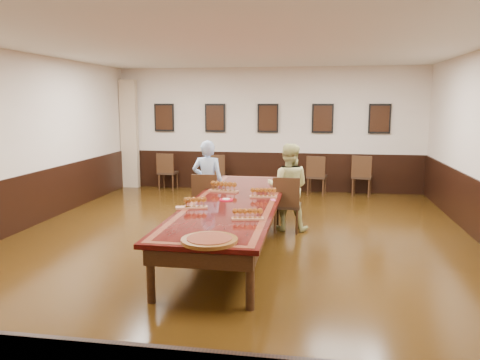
% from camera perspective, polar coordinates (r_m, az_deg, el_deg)
% --- Properties ---
extents(floor, '(8.00, 10.00, 0.02)m').
position_cam_1_polar(floor, '(7.68, -0.61, -8.06)').
color(floor, black).
rests_on(floor, ground).
extents(ceiling, '(8.00, 10.00, 0.02)m').
position_cam_1_polar(ceiling, '(7.38, -0.66, 16.52)').
color(ceiling, white).
rests_on(ceiling, floor).
extents(wall_back, '(8.00, 0.02, 3.20)m').
position_cam_1_polar(wall_back, '(12.31, 3.44, 6.16)').
color(wall_back, beige).
rests_on(wall_back, floor).
extents(wall_front, '(8.00, 0.02, 3.20)m').
position_cam_1_polar(wall_front, '(2.64, -19.98, -6.49)').
color(wall_front, beige).
rests_on(wall_front, floor).
extents(wall_left, '(0.02, 10.00, 3.20)m').
position_cam_1_polar(wall_left, '(8.97, -26.82, 3.95)').
color(wall_left, beige).
rests_on(wall_left, floor).
extents(chair_man, '(0.49, 0.53, 1.01)m').
position_cam_1_polar(chair_man, '(8.81, -4.07, -2.36)').
color(chair_man, black).
rests_on(chair_man, floor).
extents(chair_woman, '(0.50, 0.54, 1.01)m').
position_cam_1_polar(chair_woman, '(8.45, 5.78, -2.89)').
color(chair_woman, black).
rests_on(chair_woman, floor).
extents(spare_chair_a, '(0.47, 0.51, 0.98)m').
position_cam_1_polar(spare_chair_a, '(12.58, -8.77, 1.06)').
color(spare_chair_a, black).
rests_on(spare_chair_a, floor).
extents(spare_chair_b, '(0.51, 0.55, 0.97)m').
position_cam_1_polar(spare_chair_b, '(12.25, -2.85, 0.91)').
color(spare_chair_b, black).
rests_on(spare_chair_b, floor).
extents(spare_chair_c, '(0.53, 0.57, 0.99)m').
position_cam_1_polar(spare_chair_c, '(11.90, 9.35, 0.58)').
color(spare_chair_c, black).
rests_on(spare_chair_c, floor).
extents(spare_chair_d, '(0.57, 0.60, 1.02)m').
position_cam_1_polar(spare_chair_d, '(12.00, 14.65, 0.55)').
color(spare_chair_d, black).
rests_on(spare_chair_d, floor).
extents(person_man, '(0.60, 0.40, 1.61)m').
position_cam_1_polar(person_man, '(8.85, -3.95, -0.32)').
color(person_man, '#5383D1').
rests_on(person_man, floor).
extents(person_woman, '(0.81, 0.65, 1.58)m').
position_cam_1_polar(person_woman, '(8.49, 5.89, -0.86)').
color(person_woman, '#D2D083').
rests_on(person_woman, floor).
extents(pink_phone, '(0.10, 0.15, 0.01)m').
position_cam_1_polar(pink_phone, '(7.52, 4.04, -2.43)').
color(pink_phone, '#E44C92').
rests_on(pink_phone, conference_table).
extents(curtain, '(0.45, 0.18, 2.90)m').
position_cam_1_polar(curtain, '(13.07, -13.32, 5.45)').
color(curtain, tan).
rests_on(curtain, floor).
extents(wainscoting, '(8.00, 10.00, 1.00)m').
position_cam_1_polar(wainscoting, '(7.55, -0.62, -4.36)').
color(wainscoting, black).
rests_on(wainscoting, floor).
extents(conference_table, '(1.40, 5.00, 0.76)m').
position_cam_1_polar(conference_table, '(7.52, -0.62, -3.54)').
color(conference_table, black).
rests_on(conference_table, floor).
extents(posters, '(6.14, 0.04, 0.74)m').
position_cam_1_polar(posters, '(12.23, 3.42, 7.54)').
color(posters, black).
rests_on(posters, wall_back).
extents(flight_a, '(0.54, 0.26, 0.19)m').
position_cam_1_polar(flight_a, '(8.16, -2.01, -0.87)').
color(flight_a, '#9F5F42').
rests_on(flight_a, conference_table).
extents(flight_b, '(0.46, 0.20, 0.17)m').
position_cam_1_polar(flight_b, '(7.71, 2.86, -1.59)').
color(flight_b, '#9F5F42').
rests_on(flight_b, conference_table).
extents(flight_c, '(0.49, 0.27, 0.17)m').
position_cam_1_polar(flight_c, '(6.94, -5.79, -2.83)').
color(flight_c, '#9F5F42').
rests_on(flight_c, conference_table).
extents(flight_d, '(0.44, 0.21, 0.16)m').
position_cam_1_polar(flight_d, '(6.25, 0.93, -4.22)').
color(flight_d, '#9F5F42').
rests_on(flight_d, conference_table).
extents(red_plate_grp, '(0.22, 0.22, 0.03)m').
position_cam_1_polar(red_plate_grp, '(7.49, -1.69, -2.42)').
color(red_plate_grp, red).
rests_on(red_plate_grp, conference_table).
extents(carved_platter, '(0.77, 0.77, 0.05)m').
position_cam_1_polar(carved_platter, '(5.29, -3.75, -7.33)').
color(carved_platter, '#563011').
rests_on(carved_platter, conference_table).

